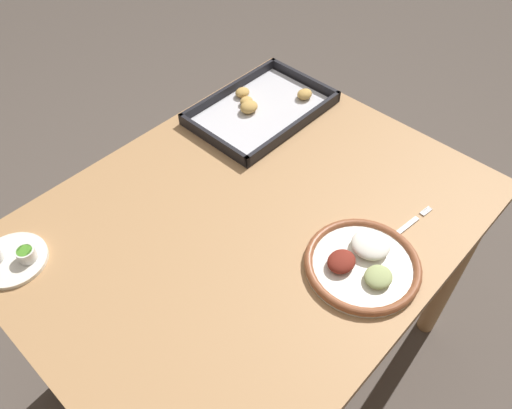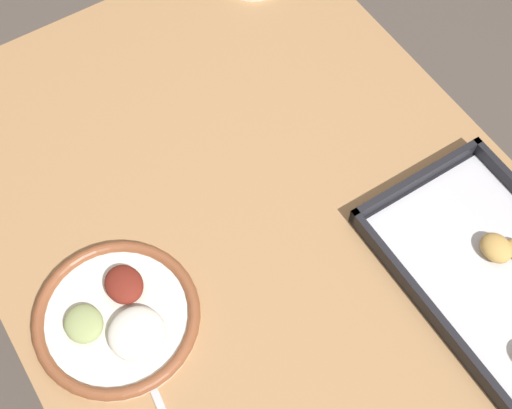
# 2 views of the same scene
# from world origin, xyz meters

# --- Properties ---
(ground_plane) EXTENTS (8.00, 8.00, 0.00)m
(ground_plane) POSITION_xyz_m (0.00, 0.00, 0.00)
(ground_plane) COLOR #564C44
(dining_table) EXTENTS (1.15, 0.89, 0.75)m
(dining_table) POSITION_xyz_m (0.00, 0.00, 0.64)
(dining_table) COLOR #AD7F51
(dining_table) RESTS_ON ground_plane
(dinner_plate) EXTENTS (0.27, 0.27, 0.04)m
(dinner_plate) POSITION_xyz_m (0.07, -0.29, 0.77)
(dinner_plate) COLOR white
(dinner_plate) RESTS_ON dining_table
(fork) EXTENTS (0.19, 0.04, 0.00)m
(fork) POSITION_xyz_m (0.22, -0.30, 0.76)
(fork) COLOR silver
(fork) RESTS_ON dining_table
(baking_tray) EXTENTS (0.42, 0.28, 0.04)m
(baking_tray) POSITION_xyz_m (0.33, 0.27, 0.77)
(baking_tray) COLOR black
(baking_tray) RESTS_ON dining_table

